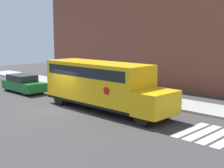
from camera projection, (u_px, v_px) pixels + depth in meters
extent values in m
plane|color=#3A3838|center=(59.00, 109.00, 20.71)|extent=(60.00, 60.00, 0.00)
cube|color=#9E9E99|center=(124.00, 94.00, 25.28)|extent=(44.00, 3.00, 0.15)
cube|color=brown|center=(172.00, 26.00, 28.99)|extent=(32.00, 4.00, 11.27)
cube|color=white|center=(190.00, 130.00, 16.10)|extent=(0.50, 3.20, 0.01)
cube|color=white|center=(203.00, 133.00, 15.61)|extent=(0.50, 3.20, 0.01)
cube|color=white|center=(216.00, 136.00, 15.13)|extent=(0.50, 3.20, 0.01)
cube|color=yellow|center=(97.00, 82.00, 20.39)|extent=(7.80, 2.50, 2.64)
cube|color=yellow|center=(156.00, 103.00, 17.20)|extent=(1.72, 2.50, 1.34)
cube|color=black|center=(97.00, 101.00, 20.58)|extent=(7.80, 2.54, 0.16)
cube|color=black|center=(97.00, 71.00, 20.27)|extent=(7.17, 2.53, 0.64)
cylinder|color=red|center=(106.00, 91.00, 18.02)|extent=(0.44, 0.02, 0.44)
cylinder|color=black|center=(166.00, 110.00, 18.12)|extent=(1.00, 0.30, 1.00)
cylinder|color=black|center=(142.00, 117.00, 16.59)|extent=(1.00, 0.30, 1.00)
cylinder|color=black|center=(83.00, 94.00, 23.22)|extent=(1.00, 0.30, 1.00)
cylinder|color=black|center=(60.00, 98.00, 21.69)|extent=(1.00, 0.30, 1.00)
cube|color=#196B2D|center=(24.00, 86.00, 26.47)|extent=(4.45, 1.80, 0.73)
cube|color=#1E2328|center=(22.00, 78.00, 26.56)|extent=(2.49, 1.66, 0.55)
cylinder|color=black|center=(42.00, 90.00, 26.05)|extent=(0.64, 0.22, 0.64)
cylinder|color=black|center=(25.00, 92.00, 24.95)|extent=(0.64, 0.22, 0.64)
cylinder|color=black|center=(23.00, 86.00, 28.08)|extent=(0.64, 0.22, 0.64)
cylinder|color=black|center=(7.00, 88.00, 26.98)|extent=(0.64, 0.22, 0.64)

